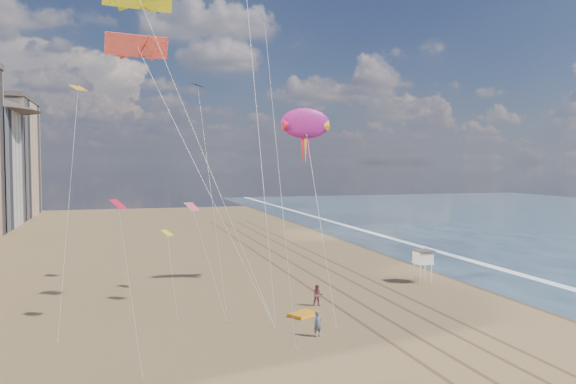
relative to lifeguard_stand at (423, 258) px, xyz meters
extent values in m
plane|color=#42301E|center=(8.25, 14.39, -2.59)|extent=(260.00, 260.00, 0.00)
plane|color=white|center=(12.45, 14.39, -2.59)|extent=(260.00, 260.00, 0.00)
cube|color=brown|center=(-11.95, 4.39, -2.58)|extent=(0.28, 120.00, 0.01)
cube|color=brown|center=(-9.55, 4.39, -2.58)|extent=(0.28, 120.00, 0.01)
cube|color=brown|center=(-6.75, 4.39, -2.58)|extent=(0.28, 120.00, 0.01)
cube|color=brown|center=(-4.55, 4.39, -2.58)|extent=(0.28, 120.00, 0.01)
cylinder|color=silver|center=(-0.62, -0.62, -1.66)|extent=(0.12, 0.12, 1.86)
cylinder|color=silver|center=(0.62, -0.62, -1.66)|extent=(0.12, 0.12, 1.86)
cylinder|color=silver|center=(-0.62, 0.62, -1.66)|extent=(0.12, 0.12, 1.86)
cylinder|color=silver|center=(0.62, 0.62, -1.66)|extent=(0.12, 0.12, 1.86)
cube|color=silver|center=(0.00, 0.00, -0.57)|extent=(1.65, 1.65, 0.12)
cube|color=silver|center=(0.00, 0.00, 0.05)|extent=(1.55, 1.55, 1.14)
cube|color=#473D38|center=(0.00, 0.00, 0.72)|extent=(1.86, 1.86, 0.10)
cube|color=orange|center=(-15.57, -8.35, -2.46)|extent=(2.74, 2.47, 0.26)
ellipsoid|color=#9D1875|center=(-11.89, 2.37, 13.59)|extent=(4.77, 0.90, 2.84)
cone|color=red|center=(-13.60, 2.37, 13.38)|extent=(1.28, 1.07, 1.07)
cone|color=#FFA71A|center=(-10.19, 2.37, 13.38)|extent=(1.28, 1.07, 1.07)
cylinder|color=silver|center=(-13.13, -5.11, 4.97)|extent=(0.03, 0.03, 21.41)
imported|color=#525E6A|center=(-16.28, -13.77, -1.69)|extent=(0.74, 0.57, 1.80)
imported|color=brown|center=(-13.47, -5.80, -1.65)|extent=(1.07, 0.93, 1.87)
cube|color=#FA4937|center=(-28.09, -3.15, 19.14)|extent=(5.05, 1.67, 1.72)
plane|color=#D25158|center=(-23.67, -2.30, 5.92)|extent=(1.62, 1.56, 0.70)
plane|color=#2B26CF|center=(-18.19, -6.14, 21.14)|extent=(2.17, 2.22, 0.89)
plane|color=orange|center=(-32.60, -3.27, 15.58)|extent=(1.77, 1.75, 0.52)
plane|color=#C0DC17|center=(-25.30, 4.19, 2.94)|extent=(1.44, 1.44, 0.51)
plane|color=black|center=(-22.20, 4.71, 17.24)|extent=(1.74, 1.73, 0.45)
plane|color=red|center=(-29.71, -6.26, 6.56)|extent=(1.50, 1.56, 0.70)
camera|label=1|loc=(-29.36, -50.61, 9.70)|focal=35.00mm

